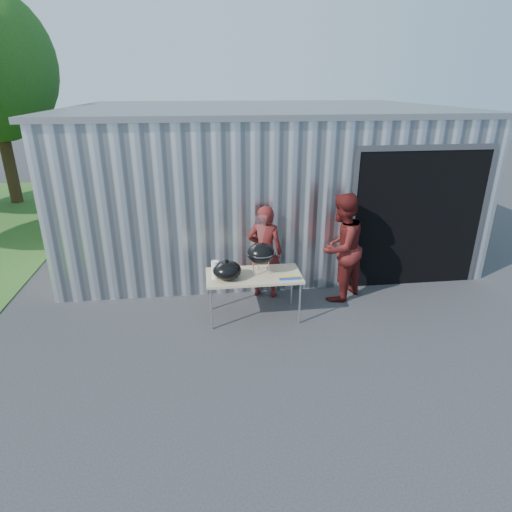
{
  "coord_description": "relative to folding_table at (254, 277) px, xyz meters",
  "views": [
    {
      "loc": [
        -0.55,
        -5.3,
        3.55
      ],
      "look_at": [
        0.23,
        0.85,
        1.05
      ],
      "focal_mm": 30.0,
      "sensor_mm": 36.0,
      "label": 1
    }
  ],
  "objects": [
    {
      "name": "person_cook",
      "position": [
        0.29,
        0.74,
        0.13
      ],
      "size": [
        0.69,
        0.55,
        1.67
      ],
      "primitive_type": "imported",
      "rotation": [
        0.0,
        0.0,
        2.87
      ],
      "color": "#561615",
      "rests_on": "ground"
    },
    {
      "name": "foil_box",
      "position": [
        0.53,
        -0.25,
        0.07
      ],
      "size": [
        0.32,
        0.05,
        0.06
      ],
      "color": "#1C44BA",
      "rests_on": "folding_table"
    },
    {
      "name": "person_bystander",
      "position": [
        1.57,
        0.49,
        0.24
      ],
      "size": [
        1.17,
        1.14,
        1.9
      ],
      "primitive_type": "imported",
      "rotation": [
        0.0,
        0.0,
        3.84
      ],
      "color": "#561615",
      "rests_on": "ground"
    },
    {
      "name": "paper_towels",
      "position": [
        -0.6,
        -0.05,
        0.18
      ],
      "size": [
        0.12,
        0.12,
        0.28
      ],
      "primitive_type": "cylinder",
      "color": "white",
      "rests_on": "folding_table"
    },
    {
      "name": "grill_lid",
      "position": [
        -0.42,
        -0.1,
        0.18
      ],
      "size": [
        0.44,
        0.44,
        0.32
      ],
      "color": "black",
      "rests_on": "folding_table"
    },
    {
      "name": "folding_table",
      "position": [
        0.0,
        0.0,
        0.0
      ],
      "size": [
        1.5,
        0.75,
        0.75
      ],
      "color": "tan",
      "rests_on": "ground"
    },
    {
      "name": "kettle_grill",
      "position": [
        0.12,
        0.04,
        0.46
      ],
      "size": [
        0.44,
        0.44,
        0.94
      ],
      "color": "black",
      "rests_on": "folding_table"
    },
    {
      "name": "white_tub",
      "position": [
        -0.55,
        0.18,
        0.09
      ],
      "size": [
        0.2,
        0.15,
        0.1
      ],
      "primitive_type": "cube",
      "color": "white",
      "rests_on": "folding_table"
    },
    {
      "name": "ground",
      "position": [
        -0.19,
        -0.81,
        -0.71
      ],
      "size": [
        80.0,
        80.0,
        0.0
      ],
      "primitive_type": "plane",
      "color": "#2C2C2F"
    },
    {
      "name": "building",
      "position": [
        0.72,
        3.78,
        0.83
      ],
      "size": [
        8.2,
        6.2,
        3.1
      ],
      "color": "silver",
      "rests_on": "ground"
    }
  ]
}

